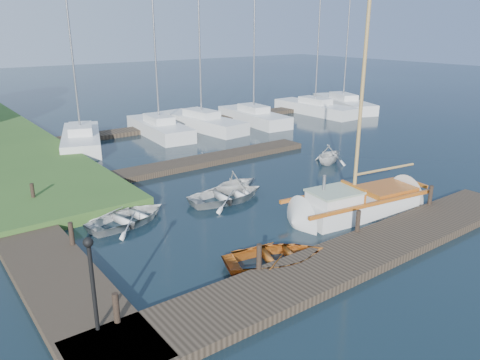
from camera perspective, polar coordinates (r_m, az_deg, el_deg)
ground at (r=19.77m, az=0.00°, el=-3.30°), size 160.00×160.00×0.00m
near_dock at (r=15.74m, az=13.31°, el=-9.18°), size 18.00×2.20×0.30m
left_dock at (r=18.45m, az=-24.53°, el=-6.19°), size 2.20×18.00×0.30m
far_dock at (r=25.90m, az=-5.03°, el=2.25°), size 14.00×1.60×0.30m
pontoon at (r=37.90m, az=-2.30°, el=7.45°), size 30.00×1.60×0.30m
mooring_post_0 at (r=12.27m, az=-14.86°, el=-14.83°), size 0.16×0.16×0.80m
mooring_post_1 at (r=14.21m, az=2.34°, el=-9.31°), size 0.16×0.16×0.80m
mooring_post_2 at (r=17.14m, az=14.19°, el=-4.87°), size 0.16×0.16×0.80m
mooring_post_3 at (r=20.64m, az=22.21°, el=-1.70°), size 0.16×0.16×0.80m
mooring_post_4 at (r=16.64m, az=-19.86°, el=-6.16°), size 0.16×0.16×0.80m
mooring_post_5 at (r=21.20m, az=-23.94°, el=-1.42°), size 0.16×0.16×0.80m
lamp_post at (r=11.54m, az=-17.66°, el=-10.59°), size 0.24×0.24×2.44m
sailboat at (r=19.67m, az=14.38°, el=-2.95°), size 7.36×2.96×9.83m
dinghy at (r=15.13m, az=4.45°, el=-9.02°), size 3.98×3.37×0.70m
tender_a at (r=18.56m, az=-13.50°, el=-4.19°), size 3.69×2.95×0.68m
tender_b at (r=21.25m, az=-0.52°, el=-0.09°), size 2.23×1.94×1.15m
tender_c at (r=20.36m, az=-1.56°, el=-1.57°), size 3.65×2.73×0.72m
tender_d at (r=26.32m, az=10.85°, el=3.26°), size 2.71×2.50×1.19m
marina_boat_0 at (r=31.12m, az=-18.79°, el=4.88°), size 4.46×7.60×10.94m
marina_boat_2 at (r=33.21m, az=-9.81°, el=6.41°), size 2.84×7.43×12.20m
marina_boat_3 at (r=34.94m, az=-4.70°, el=7.18°), size 3.06×8.23×11.63m
marina_boat_4 at (r=36.99m, az=1.66°, el=7.85°), size 2.79×7.49×10.55m
marina_boat_6 at (r=41.42m, az=9.12°, el=8.75°), size 2.36×8.06×10.05m
marina_boat_7 at (r=44.48m, az=12.45°, el=9.20°), size 5.10×8.84×11.11m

